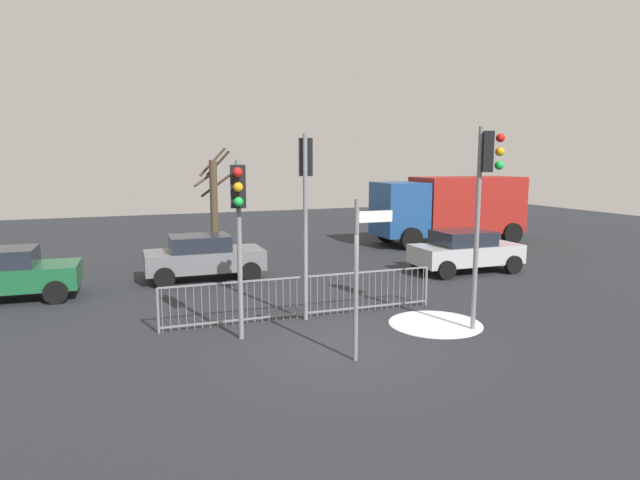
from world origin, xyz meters
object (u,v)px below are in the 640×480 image
at_px(traffic_light_foreground_right, 486,183).
at_px(delivery_truck, 450,206).
at_px(traffic_light_rear_left, 306,185).
at_px(car_grey_mid, 203,256).
at_px(traffic_light_foreground_left, 239,210).
at_px(car_silver_trailing, 465,250).
at_px(bare_tree_right, 214,198).
at_px(direction_sign_post, 359,272).
at_px(car_green_far, 4,273).

xyz_separation_m(traffic_light_foreground_right, delivery_truck, (6.96, 11.26, -1.66)).
bearing_deg(traffic_light_rear_left, car_grey_mid, 132.72).
distance_m(traffic_light_foreground_left, car_grey_mid, 6.81).
relative_size(car_silver_trailing, bare_tree_right, 0.86).
bearing_deg(bare_tree_right, direction_sign_post, -89.99).
distance_m(car_green_far, delivery_truck, 18.19).
relative_size(car_silver_trailing, delivery_truck, 0.54).
bearing_deg(traffic_light_foreground_left, car_green_far, -34.63).
bearing_deg(delivery_truck, traffic_light_rear_left, 43.34).
height_order(traffic_light_rear_left, car_green_far, traffic_light_rear_left).
relative_size(car_grey_mid, bare_tree_right, 0.86).
bearing_deg(car_silver_trailing, direction_sign_post, -137.53).
height_order(car_silver_trailing, car_green_far, same).
xyz_separation_m(traffic_light_foreground_left, car_silver_trailing, (9.00, 4.29, -2.10)).
bearing_deg(direction_sign_post, bare_tree_right, 91.84).
bearing_deg(bare_tree_right, delivery_truck, -17.02).
relative_size(traffic_light_foreground_left, delivery_truck, 0.55).
distance_m(direction_sign_post, car_silver_trailing, 9.52).
height_order(direction_sign_post, car_silver_trailing, direction_sign_post).
height_order(traffic_light_foreground_left, car_silver_trailing, traffic_light_foreground_left).
relative_size(traffic_light_foreground_right, delivery_truck, 0.65).
relative_size(traffic_light_foreground_right, bare_tree_right, 1.04).
relative_size(car_green_far, car_grey_mid, 1.01).
relative_size(car_silver_trailing, car_grey_mid, 1.00).
relative_size(traffic_light_foreground_left, traffic_light_foreground_right, 0.84).
xyz_separation_m(direction_sign_post, car_green_far, (-7.26, 7.75, -1.02)).
distance_m(traffic_light_foreground_right, car_grey_mid, 9.61).
bearing_deg(car_green_far, traffic_light_foreground_left, -44.19).
height_order(car_green_far, bare_tree_right, bare_tree_right).
bearing_deg(car_grey_mid, car_silver_trailing, -12.35).
bearing_deg(traffic_light_foreground_right, direction_sign_post, -45.48).
bearing_deg(car_silver_trailing, delivery_truck, 61.15).
bearing_deg(traffic_light_foreground_right, traffic_light_rear_left, -91.57).
relative_size(traffic_light_foreground_left, direction_sign_post, 1.23).
bearing_deg(traffic_light_foreground_left, direction_sign_post, 146.45).
bearing_deg(traffic_light_foreground_right, car_grey_mid, -113.79).
height_order(car_grey_mid, bare_tree_right, bare_tree_right).
height_order(car_silver_trailing, bare_tree_right, bare_tree_right).
bearing_deg(traffic_light_foreground_left, car_grey_mid, -79.80).
height_order(direction_sign_post, car_grey_mid, direction_sign_post).
relative_size(car_grey_mid, delivery_truck, 0.54).
xyz_separation_m(traffic_light_foreground_right, direction_sign_post, (-3.45, -0.71, -1.62)).
height_order(car_silver_trailing, delivery_truck, delivery_truck).
distance_m(traffic_light_foreground_left, bare_tree_right, 13.34).
bearing_deg(traffic_light_rear_left, bare_tree_right, 115.81).
bearing_deg(traffic_light_rear_left, car_green_far, 172.90).
bearing_deg(traffic_light_foreground_left, delivery_truck, -128.32).
height_order(traffic_light_foreground_left, direction_sign_post, traffic_light_foreground_left).
bearing_deg(delivery_truck, traffic_light_foreground_right, 61.01).
xyz_separation_m(car_grey_mid, bare_tree_right, (1.62, 6.72, 1.42)).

